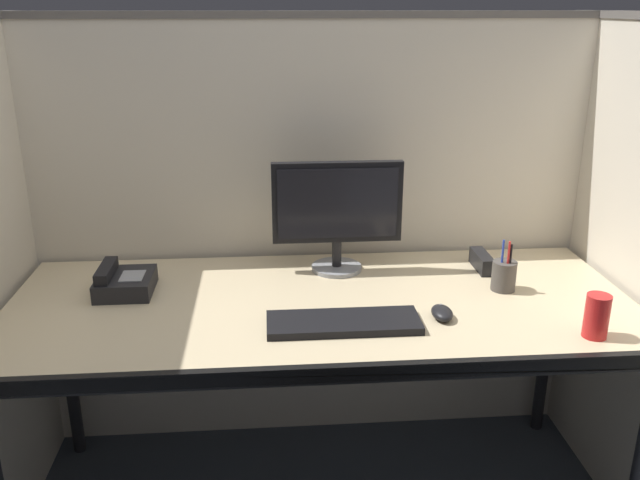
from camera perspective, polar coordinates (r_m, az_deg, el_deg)
The scene contains 9 objects.
cubicle_partition_rear at distance 2.42m, azimuth -0.75°, elevation 0.19°, with size 2.21×0.06×1.57m.
desk at distance 2.04m, azimuth 0.14°, elevation -6.67°, with size 1.90×0.80×0.74m.
monitor_center at distance 2.19m, azimuth 1.48°, elevation 2.67°, with size 0.43×0.17×0.37m.
keyboard_main at distance 1.88m, azimuth 2.03°, elevation -7.10°, with size 0.43×0.15×0.02m, color black.
computer_mouse at distance 1.95m, azimuth 10.42°, elevation -6.16°, with size 0.06×0.10×0.04m.
pen_cup at distance 2.17m, azimuth 15.49°, elevation -2.94°, with size 0.08×0.08×0.17m.
red_stapler at distance 2.33m, azimuth 13.70°, elevation -1.78°, with size 0.04×0.15×0.06m, color black.
desk_phone at distance 2.17m, azimuth -16.49°, elevation -3.49°, with size 0.17×0.19×0.09m.
soda_can at distance 1.95m, azimuth 22.64°, elevation -6.04°, with size 0.07×0.07×0.12m, color red.
Camera 1 is at (-0.15, -1.54, 1.59)m, focal length 37.31 mm.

